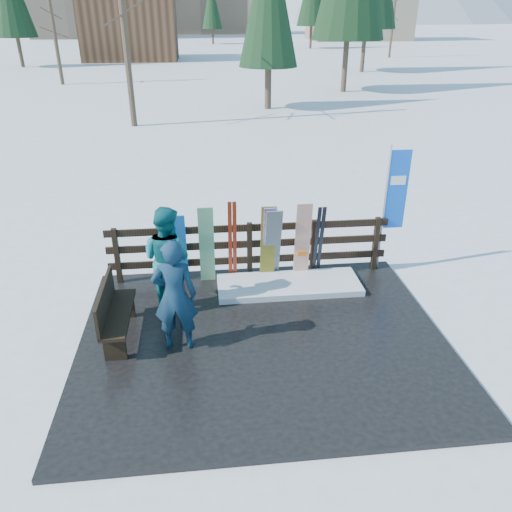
{
  "coord_description": "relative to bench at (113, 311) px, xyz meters",
  "views": [
    {
      "loc": [
        -0.87,
        -6.77,
        4.94
      ],
      "look_at": [
        -0.0,
        1.0,
        1.1
      ],
      "focal_mm": 35.0,
      "sensor_mm": 36.0,
      "label": 1
    }
  ],
  "objects": [
    {
      "name": "snowboard_3",
      "position": [
        2.77,
        1.7,
        0.28
      ],
      "size": [
        0.25,
        0.32,
        1.59
      ],
      "primitive_type": "cube",
      "rotation": [
        0.19,
        0.0,
        0.0
      ],
      "color": "silver",
      "rests_on": "deck"
    },
    {
      "name": "snowboard_4",
      "position": [
        2.84,
        1.7,
        0.26
      ],
      "size": [
        0.31,
        0.43,
        1.55
      ],
      "primitive_type": "cube",
      "rotation": [
        0.26,
        0.0,
        0.0
      ],
      "color": "black",
      "rests_on": "deck"
    },
    {
      "name": "ground",
      "position": [
        2.41,
        -0.28,
        -0.6
      ],
      "size": [
        700.0,
        700.0,
        0.0
      ],
      "primitive_type": "plane",
      "color": "white",
      "rests_on": "ground"
    },
    {
      "name": "person_front",
      "position": [
        1.03,
        -0.35,
        0.42
      ],
      "size": [
        0.69,
        0.47,
        1.87
      ],
      "primitive_type": "imported",
      "rotation": [
        0.0,
        0.0,
        3.11
      ],
      "color": "navy",
      "rests_on": "deck"
    },
    {
      "name": "ski_pair_a",
      "position": [
        2.06,
        1.77,
        0.34
      ],
      "size": [
        0.16,
        0.26,
        1.7
      ],
      "color": "#9E2A13",
      "rests_on": "deck"
    },
    {
      "name": "person_back",
      "position": [
        0.85,
        0.91,
        0.45
      ],
      "size": [
        1.18,
        1.13,
        1.93
      ],
      "primitive_type": "imported",
      "rotation": [
        0.0,
        0.0,
        2.56
      ],
      "color": "#11666D",
      "rests_on": "deck"
    },
    {
      "name": "ski_pair_b",
      "position": [
        3.77,
        1.77,
        0.25
      ],
      "size": [
        0.17,
        0.3,
        1.53
      ],
      "color": "black",
      "rests_on": "deck"
    },
    {
      "name": "snowboard_1",
      "position": [
        1.56,
        1.7,
        0.3
      ],
      "size": [
        0.29,
        0.26,
        1.64
      ],
      "primitive_type": "cube",
      "rotation": [
        0.14,
        0.0,
        0.0
      ],
      "color": "silver",
      "rests_on": "deck"
    },
    {
      "name": "snowboard_0",
      "position": [
        1.05,
        1.7,
        0.24
      ],
      "size": [
        0.26,
        0.36,
        1.52
      ],
      "primitive_type": "cube",
      "rotation": [
        0.22,
        0.0,
        0.0
      ],
      "color": "#2580E5",
      "rests_on": "deck"
    },
    {
      "name": "bench",
      "position": [
        0.0,
        0.0,
        0.0
      ],
      "size": [
        0.41,
        1.5,
        0.97
      ],
      "color": "black",
      "rests_on": "deck"
    },
    {
      "name": "snowboard_5",
      "position": [
        3.43,
        1.7,
        0.29
      ],
      "size": [
        0.31,
        0.2,
        1.62
      ],
      "primitive_type": "cube",
      "rotation": [
        0.11,
        0.0,
        0.0
      ],
      "color": "silver",
      "rests_on": "deck"
    },
    {
      "name": "snowboard_2",
      "position": [
        2.74,
        1.7,
        0.28
      ],
      "size": [
        0.29,
        0.24,
        1.6
      ],
      "primitive_type": "cube",
      "rotation": [
        0.13,
        0.0,
        0.0
      ],
      "color": "yellow",
      "rests_on": "deck"
    },
    {
      "name": "deck",
      "position": [
        2.41,
        -0.28,
        -0.56
      ],
      "size": [
        6.0,
        5.0,
        0.08
      ],
      "primitive_type": "cube",
      "color": "black",
      "rests_on": "ground"
    },
    {
      "name": "rental_flag",
      "position": [
        5.29,
        1.97,
        1.09
      ],
      "size": [
        0.45,
        0.04,
        2.6
      ],
      "color": "silver",
      "rests_on": "deck"
    },
    {
      "name": "snow_patch",
      "position": [
        3.11,
        1.32,
        -0.46
      ],
      "size": [
        2.77,
        1.0,
        0.12
      ],
      "primitive_type": "cube",
      "color": "white",
      "rests_on": "deck"
    },
    {
      "name": "fence",
      "position": [
        2.41,
        1.92,
        0.14
      ],
      "size": [
        5.6,
        0.1,
        1.15
      ],
      "color": "black",
      "rests_on": "deck"
    }
  ]
}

